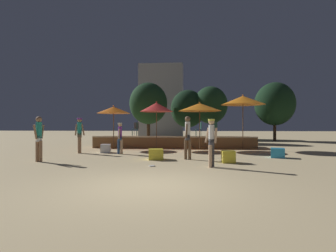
% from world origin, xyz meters
% --- Properties ---
extents(ground_plane, '(120.00, 120.00, 0.00)m').
position_xyz_m(ground_plane, '(0.00, 0.00, 0.00)').
color(ground_plane, '#D1B784').
extents(wooden_deck, '(10.48, 2.42, 0.78)m').
position_xyz_m(wooden_deck, '(-0.08, 11.34, 0.35)').
color(wooden_deck, brown).
rests_on(wooden_deck, ground).
extents(patio_umbrella_0, '(2.08, 2.08, 2.73)m').
position_xyz_m(patio_umbrella_0, '(-3.77, 9.67, 2.43)').
color(patio_umbrella_0, brown).
rests_on(patio_umbrella_0, ground).
extents(patio_umbrella_1, '(2.59, 2.59, 2.90)m').
position_xyz_m(patio_umbrella_1, '(1.58, 9.61, 2.58)').
color(patio_umbrella_1, brown).
rests_on(patio_umbrella_1, ground).
extents(patio_umbrella_2, '(2.64, 2.64, 3.36)m').
position_xyz_m(patio_umbrella_2, '(4.21, 9.99, 3.01)').
color(patio_umbrella_2, brown).
rests_on(patio_umbrella_2, ground).
extents(patio_umbrella_3, '(2.04, 2.04, 2.95)m').
position_xyz_m(patio_umbrella_3, '(-1.07, 9.69, 2.60)').
color(patio_umbrella_3, brown).
rests_on(patio_umbrella_3, ground).
extents(cube_seat_0, '(0.73, 0.73, 0.44)m').
position_xyz_m(cube_seat_0, '(5.00, 6.02, 0.22)').
color(cube_seat_0, '#2D9EDB').
rests_on(cube_seat_0, ground).
extents(cube_seat_1, '(0.52, 0.52, 0.47)m').
position_xyz_m(cube_seat_1, '(2.52, 4.22, 0.24)').
color(cube_seat_1, yellow).
rests_on(cube_seat_1, ground).
extents(cube_seat_2, '(0.72, 0.72, 0.46)m').
position_xyz_m(cube_seat_2, '(-0.48, 4.94, 0.23)').
color(cube_seat_2, yellow).
rests_on(cube_seat_2, ground).
extents(cube_seat_3, '(0.57, 0.57, 0.46)m').
position_xyz_m(cube_seat_3, '(-3.56, 7.51, 0.23)').
color(cube_seat_3, white).
rests_on(cube_seat_3, ground).
extents(person_0, '(0.29, 0.46, 1.62)m').
position_xyz_m(person_0, '(-2.60, 6.89, 0.89)').
color(person_0, tan).
rests_on(person_0, ground).
extents(person_1, '(0.30, 0.55, 1.85)m').
position_xyz_m(person_1, '(-5.13, 3.82, 1.03)').
color(person_1, '#997051').
rests_on(person_1, ground).
extents(person_2, '(0.31, 0.53, 1.88)m').
position_xyz_m(person_2, '(0.90, 5.05, 1.05)').
color(person_2, brown).
rests_on(person_2, ground).
extents(person_3, '(0.46, 0.32, 1.72)m').
position_xyz_m(person_3, '(1.76, 3.03, 0.97)').
color(person_3, '#3F3F47').
rests_on(person_3, ground).
extents(person_4, '(0.54, 0.31, 1.87)m').
position_xyz_m(person_4, '(-4.87, 7.13, 1.09)').
color(person_4, '#997051').
rests_on(person_4, ground).
extents(bistro_chair_0, '(0.42, 0.41, 0.90)m').
position_xyz_m(bistro_chair_0, '(1.62, 11.03, 1.32)').
color(bistro_chair_0, '#1E4C47').
rests_on(bistro_chair_0, wooden_deck).
extents(bistro_chair_1, '(0.40, 0.40, 0.90)m').
position_xyz_m(bistro_chair_1, '(-2.61, 10.88, 1.32)').
color(bistro_chair_1, '#1E4C47').
rests_on(bistro_chair_1, wooden_deck).
extents(bistro_chair_2, '(0.47, 0.47, 0.90)m').
position_xyz_m(bistro_chair_2, '(-2.82, 11.89, 1.32)').
color(bistro_chair_2, '#47474C').
rests_on(bistro_chair_2, wooden_deck).
extents(bistro_chair_3, '(0.41, 0.42, 0.90)m').
position_xyz_m(bistro_chair_3, '(2.56, 10.90, 1.32)').
color(bistro_chair_3, '#1E4C47').
rests_on(bistro_chair_3, wooden_deck).
extents(frisbee_disc, '(0.22, 0.22, 0.03)m').
position_xyz_m(frisbee_disc, '(-0.38, 3.03, 0.02)').
color(frisbee_disc, white).
rests_on(frisbee_disc, ground).
extents(background_tree_0, '(2.94, 2.94, 4.86)m').
position_xyz_m(background_tree_0, '(2.75, 16.63, 3.23)').
color(background_tree_0, '#3D2B1C').
rests_on(background_tree_0, ground).
extents(background_tree_1, '(3.01, 3.01, 4.60)m').
position_xyz_m(background_tree_1, '(0.79, 16.82, 2.93)').
color(background_tree_1, '#3D2B1C').
rests_on(background_tree_1, ground).
extents(background_tree_2, '(3.15, 3.15, 5.03)m').
position_xyz_m(background_tree_2, '(-2.48, 15.29, 3.29)').
color(background_tree_2, '#3D2B1C').
rests_on(background_tree_2, ground).
extents(background_tree_3, '(3.73, 3.73, 5.57)m').
position_xyz_m(background_tree_3, '(9.02, 19.34, 3.51)').
color(background_tree_3, '#3D2B1C').
rests_on(background_tree_3, ground).
extents(distant_building, '(5.19, 3.03, 8.69)m').
position_xyz_m(distant_building, '(-2.46, 25.27, 4.35)').
color(distant_building, gray).
rests_on(distant_building, ground).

